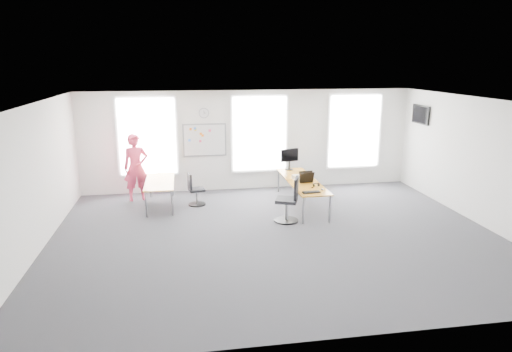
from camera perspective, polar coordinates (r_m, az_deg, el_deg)
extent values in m
plane|color=#29292D|center=(10.40, 2.52, -7.44)|extent=(10.00, 10.00, 0.00)
plane|color=white|center=(9.70, 2.72, 9.25)|extent=(10.00, 10.00, 0.00)
plane|color=white|center=(13.81, -0.82, 4.48)|extent=(10.00, 0.00, 10.00)
plane|color=white|center=(6.27, 10.26, -7.94)|extent=(10.00, 0.00, 10.00)
plane|color=white|center=(10.19, -26.09, -0.53)|extent=(0.00, 10.00, 10.00)
plane|color=white|center=(12.01, 26.67, 1.47)|extent=(0.00, 10.00, 10.00)
cube|color=silver|center=(13.63, -13.42, 4.82)|extent=(1.60, 0.06, 2.20)
cube|color=silver|center=(13.79, 0.43, 5.32)|extent=(1.60, 0.06, 2.20)
cube|color=silver|center=(14.60, 12.17, 5.50)|extent=(1.60, 0.06, 2.20)
cube|color=gold|center=(12.32, 5.75, -0.60)|extent=(0.78, 2.94, 0.03)
cylinder|color=gray|center=(11.03, 5.93, -4.32)|extent=(0.05, 0.05, 0.69)
cylinder|color=gray|center=(11.22, 9.21, -4.12)|extent=(0.05, 0.05, 0.69)
cylinder|color=gray|center=(13.65, 2.84, -0.62)|extent=(0.05, 0.05, 0.69)
cylinder|color=gray|center=(13.81, 5.53, -0.50)|extent=(0.05, 0.05, 0.69)
cube|color=gold|center=(12.53, -11.94, -0.70)|extent=(0.76, 1.89, 0.03)
cylinder|color=gray|center=(11.79, -13.57, -3.48)|extent=(0.05, 0.05, 0.66)
cylinder|color=gray|center=(11.76, -10.47, -3.37)|extent=(0.05, 0.05, 0.66)
cylinder|color=gray|center=(13.49, -13.07, -1.21)|extent=(0.05, 0.05, 0.66)
cylinder|color=gray|center=(13.46, -10.37, -1.10)|extent=(0.05, 0.05, 0.66)
cylinder|color=black|center=(11.31, 3.81, -5.55)|extent=(0.59, 0.59, 0.03)
cylinder|color=gray|center=(11.22, 3.83, -4.32)|extent=(0.07, 0.07, 0.48)
cube|color=black|center=(11.14, 3.85, -3.04)|extent=(0.65, 0.65, 0.08)
cube|color=black|center=(11.03, 5.06, -1.51)|extent=(0.23, 0.47, 0.51)
cylinder|color=black|center=(12.63, -7.38, -3.52)|extent=(0.48, 0.48, 0.03)
cylinder|color=gray|center=(12.57, -7.41, -2.62)|extent=(0.05, 0.05, 0.38)
cube|color=black|center=(12.51, -7.44, -1.70)|extent=(0.47, 0.47, 0.06)
cube|color=black|center=(12.41, -8.30, -0.64)|extent=(0.12, 0.39, 0.41)
imported|color=#E13A5B|center=(13.17, -14.78, 1.05)|extent=(0.77, 0.60, 1.88)
cube|color=silver|center=(13.63, -6.44, 4.48)|extent=(1.20, 0.03, 0.90)
cylinder|color=gray|center=(13.52, -6.53, 7.83)|extent=(0.30, 0.04, 0.30)
cube|color=black|center=(14.36, 19.91, 7.24)|extent=(0.06, 0.90, 0.55)
cube|color=black|center=(11.19, 6.92, -2.03)|extent=(0.45, 0.22, 0.02)
ellipsoid|color=black|center=(11.43, 8.28, -1.69)|extent=(0.09, 0.11, 0.04)
cylinder|color=black|center=(11.62, 7.05, -1.45)|extent=(0.07, 0.07, 0.01)
cylinder|color=black|center=(11.72, 7.25, -1.14)|extent=(0.04, 0.08, 0.08)
cylinder|color=black|center=(11.75, 7.83, -1.11)|extent=(0.04, 0.08, 0.08)
cylinder|color=gold|center=(11.72, 7.25, -1.14)|extent=(0.01, 0.09, 0.09)
cube|color=black|center=(11.72, 7.55, -0.92)|extent=(0.14, 0.02, 0.01)
cube|color=black|center=(12.08, 6.27, -0.09)|extent=(0.38, 0.12, 0.30)
cube|color=#E96500|center=(12.00, 6.38, -0.24)|extent=(0.36, 0.14, 0.28)
cube|color=black|center=(11.98, 6.40, -0.21)|extent=(0.38, 0.14, 0.29)
cube|color=beige|center=(12.42, 5.37, -0.13)|extent=(0.36, 0.30, 0.11)
cylinder|color=black|center=(13.47, 4.17, 0.84)|extent=(0.23, 0.23, 0.02)
cylinder|color=black|center=(13.45, 4.18, 1.32)|extent=(0.05, 0.05, 0.23)
cube|color=black|center=(13.37, 4.22, 2.61)|extent=(0.55, 0.19, 0.38)
cube|color=black|center=(13.35, 4.24, 2.60)|extent=(0.51, 0.15, 0.34)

